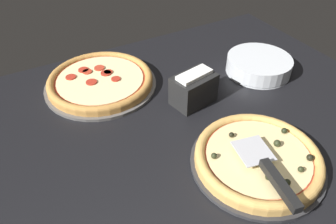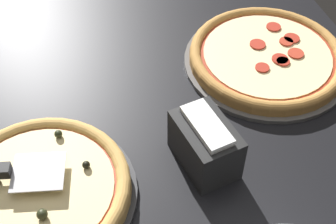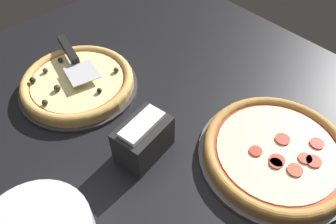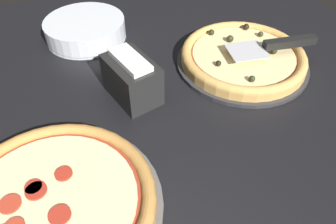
{
  "view_description": "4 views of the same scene",
  "coord_description": "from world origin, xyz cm",
  "px_view_note": "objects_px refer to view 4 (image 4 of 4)",
  "views": [
    {
      "loc": [
        -42.01,
        -53.26,
        63.59
      ],
      "look_at": [
        -6.21,
        10.55,
        3.0
      ],
      "focal_mm": 35.0,
      "sensor_mm": 36.0,
      "label": 1
    },
    {
      "loc": [
        54.11,
        -6.34,
        70.74
      ],
      "look_at": [
        -6.21,
        10.55,
        3.0
      ],
      "focal_mm": 50.0,
      "sensor_mm": 36.0,
      "label": 2
    },
    {
      "loc": [
        32.06,
        53.15,
        65.79
      ],
      "look_at": [
        -6.21,
        10.55,
        3.0
      ],
      "focal_mm": 35.0,
      "sensor_mm": 36.0,
      "label": 3
    },
    {
      "loc": [
        -50.98,
        30.87,
        50.49
      ],
      "look_at": [
        -6.21,
        10.55,
        3.0
      ],
      "focal_mm": 35.0,
      "sensor_mm": 36.0,
      "label": 4
    }
  ],
  "objects_px": {
    "plate_stack": "(85,29)",
    "napkin_holder": "(132,79)",
    "pizza_front": "(243,56)",
    "pizza_back": "(51,203)",
    "serving_spatula": "(280,44)"
  },
  "relations": [
    {
      "from": "pizza_front",
      "to": "serving_spatula",
      "type": "distance_m",
      "value": 0.09
    },
    {
      "from": "pizza_back",
      "to": "plate_stack",
      "type": "height_order",
      "value": "plate_stack"
    },
    {
      "from": "plate_stack",
      "to": "pizza_back",
      "type": "bearing_deg",
      "value": 160.01
    },
    {
      "from": "plate_stack",
      "to": "napkin_holder",
      "type": "xyz_separation_m",
      "value": [
        -0.3,
        -0.03,
        0.02
      ]
    },
    {
      "from": "serving_spatula",
      "to": "plate_stack",
      "type": "bearing_deg",
      "value": 51.47
    },
    {
      "from": "serving_spatula",
      "to": "plate_stack",
      "type": "relative_size",
      "value": 1.04
    },
    {
      "from": "pizza_back",
      "to": "plate_stack",
      "type": "bearing_deg",
      "value": -19.99
    },
    {
      "from": "plate_stack",
      "to": "pizza_front",
      "type": "bearing_deg",
      "value": -131.53
    },
    {
      "from": "pizza_front",
      "to": "pizza_back",
      "type": "relative_size",
      "value": 0.91
    },
    {
      "from": "pizza_back",
      "to": "napkin_holder",
      "type": "relative_size",
      "value": 2.39
    },
    {
      "from": "pizza_back",
      "to": "pizza_front",
      "type": "bearing_deg",
      "value": -66.94
    },
    {
      "from": "serving_spatula",
      "to": "plate_stack",
      "type": "height_order",
      "value": "serving_spatula"
    },
    {
      "from": "pizza_front",
      "to": "napkin_holder",
      "type": "relative_size",
      "value": 2.18
    },
    {
      "from": "pizza_back",
      "to": "serving_spatula",
      "type": "relative_size",
      "value": 1.49
    },
    {
      "from": "pizza_front",
      "to": "napkin_holder",
      "type": "distance_m",
      "value": 0.3
    }
  ]
}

